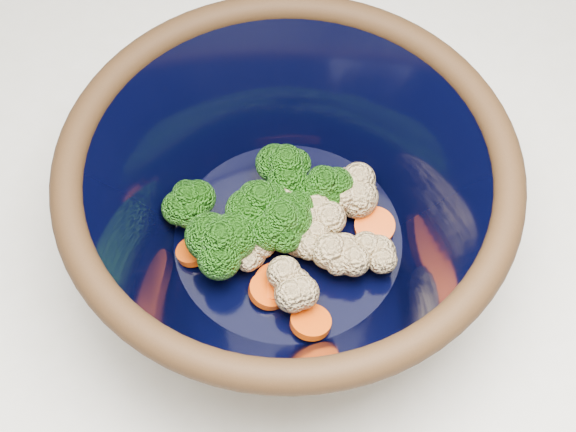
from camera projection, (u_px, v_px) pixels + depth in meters
counter at (211, 371)px, 1.05m from camera, size 1.20×1.20×0.90m
mixing_bowl at (288, 206)px, 0.56m from camera, size 0.37×0.37×0.14m
vegetable_pile at (284, 218)px, 0.58m from camera, size 0.16×0.16×0.06m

